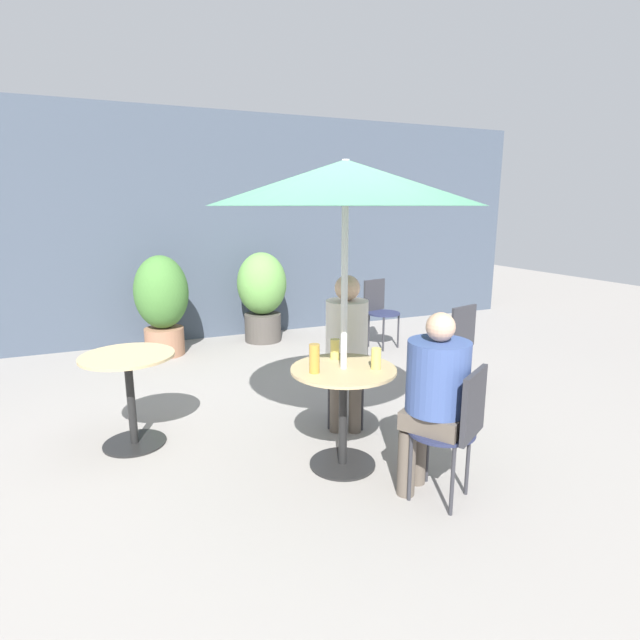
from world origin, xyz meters
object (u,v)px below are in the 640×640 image
object	(u,v)px
bistro_chair_2	(379,306)
potted_plant_1	(262,293)
seated_person_0	(434,390)
potted_plant_0	(162,301)
bistro_chair_3	(454,339)
beer_glass_0	(376,359)
beer_glass_2	(314,359)
bistro_chair_0	(457,423)
umbrella	(346,184)
cafe_table_near	(343,397)
beer_glass_1	(335,349)
cafe_table_far	(130,383)
seated_person_1	(347,339)
bistro_chair_1	(347,360)

from	to	relation	value
bistro_chair_2	potted_plant_1	distance (m)	1.56
seated_person_0	potted_plant_0	world-z (taller)	potted_plant_0
seated_person_0	bistro_chair_3	bearing A→B (deg)	-163.59
beer_glass_0	beer_glass_2	world-z (taller)	beer_glass_2
bistro_chair_0	potted_plant_1	distance (m)	4.12
potted_plant_0	potted_plant_1	bearing A→B (deg)	6.57
potted_plant_1	umbrella	world-z (taller)	umbrella
cafe_table_near	bistro_chair_2	distance (m)	3.15
beer_glass_1	bistro_chair_2	bearing A→B (deg)	53.80
seated_person_0	bistro_chair_2	bearing A→B (deg)	-146.33
bistro_chair_2	potted_plant_0	world-z (taller)	potted_plant_0
bistro_chair_3	potted_plant_1	size ratio (longest dim) A/B	0.72
potted_plant_1	umbrella	size ratio (longest dim) A/B	0.58
seated_person_0	beer_glass_1	world-z (taller)	seated_person_0
cafe_table_near	bistro_chair_2	xyz separation A→B (m)	(1.78, 2.60, 0.02)
cafe_table_far	beer_glass_2	size ratio (longest dim) A/B	3.69
cafe_table_far	bistro_chair_2	distance (m)	3.53
cafe_table_far	umbrella	xyz separation A→B (m)	(1.33, -0.92, 1.42)
bistro_chair_2	beer_glass_2	distance (m)	3.30
cafe_table_far	beer_glass_2	distance (m)	1.48
cafe_table_far	potted_plant_1	distance (m)	3.10
cafe_table_far	bistro_chair_0	xyz separation A→B (m)	(1.75, -1.59, 0.03)
seated_person_0	beer_glass_2	world-z (taller)	seated_person_0
seated_person_1	beer_glass_0	xyz separation A→B (m)	(-0.12, -0.68, 0.04)
seated_person_0	umbrella	size ratio (longest dim) A/B	0.57
bistro_chair_3	potted_plant_1	world-z (taller)	potted_plant_1
bistro_chair_1	beer_glass_0	bearing A→B (deg)	-74.75
bistro_chair_0	potted_plant_0	size ratio (longest dim) A/B	0.71
potted_plant_0	bistro_chair_0	bearing A→B (deg)	-72.59
beer_glass_2	umbrella	size ratio (longest dim) A/B	0.09
bistro_chair_2	seated_person_0	size ratio (longest dim) A/B	0.73
umbrella	bistro_chair_1	bearing A→B (deg)	61.77
bistro_chair_0	beer_glass_1	size ratio (longest dim) A/B	5.91
beer_glass_0	beer_glass_1	size ratio (longest dim) A/B	1.00
cafe_table_near	potted_plant_1	bearing A→B (deg)	82.17
bistro_chair_0	umbrella	distance (m)	1.60
bistro_chair_2	beer_glass_0	bearing A→B (deg)	-135.07
bistro_chair_2	seated_person_0	distance (m)	3.47
beer_glass_1	potted_plant_1	xyz separation A→B (m)	(0.44, 3.23, -0.12)
beer_glass_0	beer_glass_1	xyz separation A→B (m)	(-0.16, 0.32, 0.00)
umbrella	seated_person_0	bearing A→B (deg)	-58.23
bistro_chair_1	bistro_chair_3	distance (m)	1.28
bistro_chair_1	seated_person_0	world-z (taller)	seated_person_0
bistro_chair_2	seated_person_1	xyz separation A→B (m)	(-1.47, -2.02, 0.22)
bistro_chair_3	umbrella	size ratio (longest dim) A/B	0.42
bistro_chair_1	cafe_table_far	bearing A→B (deg)	-158.97
seated_person_0	beer_glass_1	bearing A→B (deg)	-99.99
cafe_table_near	potted_plant_1	xyz separation A→B (m)	(0.47, 3.44, 0.15)
cafe_table_near	seated_person_0	xyz separation A→B (m)	(0.34, -0.55, 0.19)
bistro_chair_1	bistro_chair_3	size ratio (longest dim) A/B	1.00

